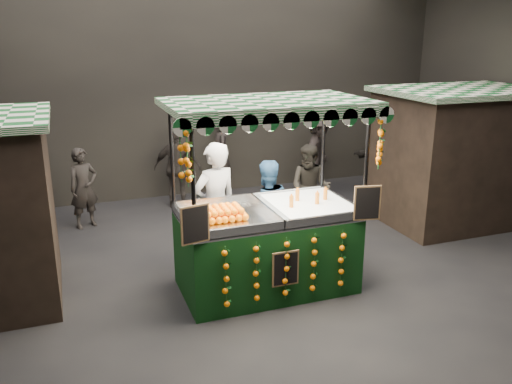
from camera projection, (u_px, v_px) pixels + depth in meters
name	position (u px, v px, depth m)	size (l,w,h in m)	color
ground	(276.00, 285.00, 7.91)	(12.00, 12.00, 0.00)	black
market_hall	(279.00, 51.00, 6.92)	(12.10, 10.10, 5.05)	black
neighbour_stall_right	(457.00, 155.00, 10.32)	(3.00, 2.20, 2.60)	black
juice_stall	(268.00, 234.00, 7.59)	(2.85, 1.67, 2.76)	black
vendor_grey	(215.00, 207.00, 8.21)	(0.85, 0.67, 2.05)	gray
vendor_blue	(266.00, 210.00, 8.62)	(0.84, 0.67, 1.68)	navy
shopper_0	(84.00, 188.00, 10.06)	(0.67, 0.57, 1.55)	#2A2522
shopper_1	(310.00, 188.00, 9.94)	(1.00, 0.99, 1.63)	#282520
shopper_2	(178.00, 168.00, 11.20)	(1.09, 0.80, 1.72)	#2D2825
shopper_3	(319.00, 153.00, 12.19)	(1.29, 1.36, 1.85)	#2D2624
shopper_5	(381.00, 161.00, 12.01)	(1.21, 1.50, 1.60)	black
shopper_6	(221.00, 156.00, 11.95)	(0.54, 0.73, 1.84)	#2A2322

